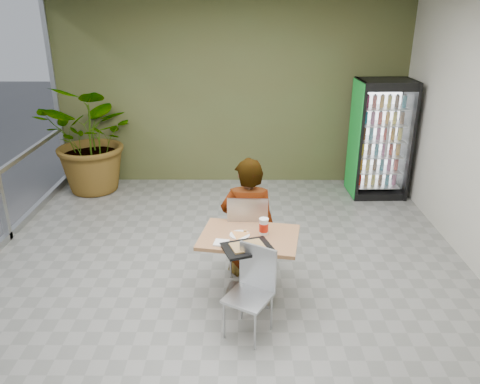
% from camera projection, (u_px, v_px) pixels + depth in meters
% --- Properties ---
extents(ground, '(7.00, 7.00, 0.00)m').
position_uv_depth(ground, '(224.00, 288.00, 5.33)').
color(ground, gray).
rests_on(ground, ground).
extents(room_envelope, '(6.00, 7.00, 3.20)m').
position_uv_depth(room_envelope, '(222.00, 154.00, 4.73)').
color(room_envelope, beige).
rests_on(room_envelope, ground).
extents(dining_table, '(1.12, 0.88, 0.75)m').
position_uv_depth(dining_table, '(249.00, 253.00, 4.98)').
color(dining_table, '#A26445').
rests_on(dining_table, ground).
extents(chair_far, '(0.47, 0.48, 1.02)m').
position_uv_depth(chair_far, '(248.00, 229.00, 5.38)').
color(chair_far, '#A6A8AA').
rests_on(chair_far, ground).
extents(chair_near, '(0.54, 0.54, 0.89)m').
position_uv_depth(chair_near, '(253.00, 284.00, 4.47)').
color(chair_near, '#A6A8AA').
rests_on(chair_near, ground).
extents(seated_woman, '(0.66, 0.44, 1.74)m').
position_uv_depth(seated_woman, '(248.00, 229.00, 5.44)').
color(seated_woman, black).
rests_on(seated_woman, ground).
extents(pizza_plate, '(0.29, 0.30, 0.03)m').
position_uv_depth(pizza_plate, '(240.00, 234.00, 4.90)').
color(pizza_plate, white).
rests_on(pizza_plate, dining_table).
extents(soda_cup, '(0.10, 0.10, 0.18)m').
position_uv_depth(soda_cup, '(264.00, 227.00, 4.91)').
color(soda_cup, white).
rests_on(soda_cup, dining_table).
extents(napkin_stack, '(0.17, 0.17, 0.02)m').
position_uv_depth(napkin_stack, '(221.00, 243.00, 4.73)').
color(napkin_stack, white).
rests_on(napkin_stack, dining_table).
extents(cafeteria_tray, '(0.56, 0.49, 0.03)m').
position_uv_depth(cafeteria_tray, '(247.00, 248.00, 4.62)').
color(cafeteria_tray, black).
rests_on(cafeteria_tray, dining_table).
extents(beverage_fridge, '(0.89, 0.70, 1.91)m').
position_uv_depth(beverage_fridge, '(380.00, 139.00, 7.60)').
color(beverage_fridge, black).
rests_on(beverage_fridge, ground).
extents(potted_plant, '(2.09, 1.97, 1.85)m').
position_uv_depth(potted_plant, '(94.00, 138.00, 7.76)').
color(potted_plant, '#2E6428').
rests_on(potted_plant, ground).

